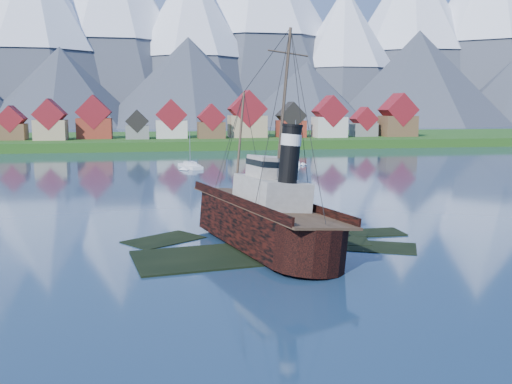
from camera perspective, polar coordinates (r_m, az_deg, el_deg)
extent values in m
plane|color=#1C334E|center=(57.90, -0.05, -5.80)|extent=(1400.00, 1400.00, 0.00)
cube|color=black|center=(55.61, -2.73, -6.76)|extent=(19.08, 11.42, 1.00)
cube|color=black|center=(63.10, 4.66, -4.98)|extent=(15.15, 9.76, 1.00)
cube|color=black|center=(66.93, 0.21, -4.08)|extent=(11.45, 9.06, 1.00)
cube|color=black|center=(60.41, 11.45, -5.78)|extent=(10.27, 8.34, 1.00)
cube|color=black|center=(62.90, -9.19, -5.13)|extent=(9.42, 8.68, 1.00)
cube|color=black|center=(66.90, 11.90, -4.33)|extent=(6.00, 4.00, 1.00)
cube|color=#184614|center=(225.82, -8.08, 4.83)|extent=(600.00, 80.00, 3.20)
cube|color=#3F3D38|center=(187.96, -7.53, 4.10)|extent=(600.00, 2.50, 2.00)
cube|color=brown|center=(213.24, -23.17, 5.56)|extent=(9.00, 8.00, 5.50)
cube|color=maroon|center=(213.11, -23.24, 6.73)|extent=(9.16, 8.16, 9.16)
cube|color=tan|center=(207.86, -19.84, 5.86)|extent=(10.50, 9.00, 6.80)
cube|color=maroon|center=(207.72, -19.91, 7.32)|extent=(10.69, 9.18, 10.69)
cube|color=maroon|center=(212.09, -15.83, 6.14)|extent=(12.00, 8.50, 7.20)
cube|color=maroon|center=(211.96, -15.90, 7.69)|extent=(12.22, 8.67, 12.22)
cube|color=slate|center=(206.35, -11.77, 5.89)|extent=(8.00, 7.00, 4.80)
cube|color=black|center=(206.22, -11.80, 6.96)|extent=(8.15, 7.14, 8.15)
cube|color=beige|center=(209.45, -8.46, 6.23)|extent=(11.00, 9.50, 6.40)
cube|color=maroon|center=(209.32, -8.49, 7.65)|extent=(11.20, 9.69, 11.20)
cube|color=brown|center=(206.52, -4.51, 6.18)|extent=(9.50, 8.00, 5.80)
cube|color=maroon|center=(206.38, -4.52, 7.46)|extent=(9.67, 8.16, 9.67)
cube|color=tan|center=(213.38, -0.89, 6.58)|extent=(13.50, 10.00, 8.00)
cube|color=maroon|center=(213.25, -0.90, 8.31)|extent=(13.75, 10.20, 13.75)
cube|color=maroon|center=(213.81, 3.50, 6.33)|extent=(10.00, 8.50, 6.20)
cube|color=black|center=(213.67, 3.51, 7.64)|extent=(10.18, 8.67, 10.18)
cube|color=beige|center=(214.78, 7.34, 6.46)|extent=(11.50, 9.00, 7.50)
cube|color=maroon|center=(214.65, 7.37, 8.01)|extent=(11.71, 9.18, 11.71)
cube|color=slate|center=(223.65, 10.70, 6.14)|extent=(9.00, 7.50, 5.00)
cube|color=maroon|center=(223.52, 10.73, 7.20)|extent=(9.16, 7.65, 9.16)
cube|color=brown|center=(226.83, 13.97, 6.42)|extent=(12.50, 10.00, 7.80)
cube|color=maroon|center=(226.71, 14.03, 7.98)|extent=(12.73, 10.20, 12.73)
cone|color=#2D333D|center=(521.25, -21.24, 14.45)|extent=(180.00, 180.00, 150.00)
cone|color=#2D333D|center=(555.82, -14.23, 15.92)|extent=(210.00, 210.00, 180.00)
cone|color=#2D333D|center=(529.66, -6.49, 14.59)|extent=(170.00, 170.00, 145.00)
cone|color=white|center=(533.51, -6.54, 17.69)|extent=(105.40, 105.40, 87.00)
cone|color=#2D333D|center=(586.70, 0.25, 16.75)|extent=(240.00, 240.00, 200.00)
cone|color=#2D333D|center=(547.74, 8.79, 13.29)|extent=(150.00, 150.00, 125.00)
cone|color=white|center=(550.41, 8.86, 15.89)|extent=(93.00, 93.00, 75.00)
cone|color=#2D333D|center=(608.00, 15.24, 14.75)|extent=(200.00, 200.00, 170.00)
cone|color=white|center=(612.77, 15.37, 17.91)|extent=(124.00, 124.00, 102.00)
cone|color=#2D333D|center=(634.88, 22.63, 15.04)|extent=(230.00, 230.00, 190.00)
cone|color=#2D333D|center=(433.43, -18.90, 9.78)|extent=(120.00, 120.00, 58.00)
cone|color=#2D333D|center=(425.54, -6.73, 10.74)|extent=(136.00, 136.00, 66.00)
cone|color=#2D333D|center=(444.81, 5.06, 9.64)|extent=(110.00, 110.00, 50.00)
cone|color=#2D333D|center=(474.80, 15.89, 10.79)|extent=(150.00, 150.00, 75.00)
cube|color=black|center=(58.96, 0.45, -3.36)|extent=(6.78, 19.52, 4.07)
cone|color=black|center=(71.20, -1.53, -1.29)|extent=(6.78, 6.78, 6.78)
cylinder|color=black|center=(49.66, 2.64, -5.65)|extent=(6.78, 6.78, 4.07)
cube|color=#4C3826|center=(58.56, 0.45, -1.32)|extent=(6.64, 25.76, 0.24)
cube|color=black|center=(57.95, -2.71, -1.00)|extent=(0.19, 24.94, 0.87)
cube|color=black|center=(59.19, 3.54, -0.80)|extent=(0.19, 24.94, 0.87)
cube|color=#ADA89E|center=(56.92, 0.73, -0.13)|extent=(5.04, 8.23, 2.91)
cube|color=#ADA89E|center=(57.53, 0.55, 2.49)|extent=(3.49, 3.87, 2.13)
cylinder|color=black|center=(53.32, 1.43, 3.79)|extent=(1.84, 1.84, 5.42)
cylinder|color=silver|center=(53.22, 1.43, 5.24)|extent=(1.94, 1.94, 1.07)
cylinder|color=#473828|center=(65.43, -0.86, 4.93)|extent=(0.27, 0.27, 11.62)
cylinder|color=#473828|center=(55.33, 0.96, 9.88)|extent=(0.31, 0.31, 12.59)
cube|color=white|center=(144.05, 3.94, 2.86)|extent=(3.87, 8.68, 1.19)
cube|color=white|center=(143.96, 3.95, 3.23)|extent=(2.32, 2.70, 0.69)
cylinder|color=gray|center=(143.59, 3.97, 5.14)|extent=(0.14, 0.14, 10.30)
cube|color=white|center=(135.05, -6.59, 2.44)|extent=(5.34, 10.77, 1.25)
cube|color=white|center=(134.95, -6.60, 2.86)|extent=(3.00, 3.44, 0.73)
cylinder|color=gray|center=(134.55, -6.64, 5.01)|extent=(0.15, 0.15, 10.87)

